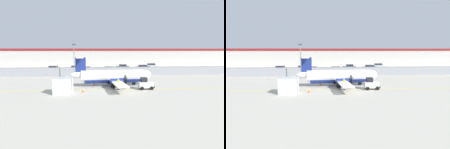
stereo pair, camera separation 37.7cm
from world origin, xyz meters
TOP-DOWN VIEW (x-y plane):
  - ground_plane at (0.00, 2.00)m, footprint 140.00×140.00m
  - perimeter_fence at (0.00, 18.00)m, footprint 98.00×0.10m
  - parking_lot_strip at (0.00, 29.50)m, footprint 98.00×17.00m
  - background_building at (0.00, 47.99)m, footprint 91.00×8.10m
  - commuter_airplane at (-0.42, 5.37)m, footprint 13.94×16.08m
  - baggage_tug at (4.14, 1.81)m, footprint 2.34×1.40m
  - ground_crew_worker at (-0.10, 1.73)m, footprint 0.55×0.41m
  - cargo_container at (-8.04, -0.29)m, footprint 2.63×2.28m
  - traffic_cone_near_left at (-5.32, 0.35)m, footprint 0.36×0.36m
  - traffic_cone_near_right at (0.99, 3.78)m, footprint 0.36×0.36m
  - traffic_cone_far_left at (-3.79, 5.47)m, footprint 0.36×0.36m
  - traffic_cone_far_right at (-0.82, 4.96)m, footprint 0.36×0.36m
  - parked_car_0 at (-14.86, 27.72)m, footprint 4.38×2.42m
  - parked_car_1 at (-9.08, 28.13)m, footprint 4.35×2.33m
  - parked_car_2 at (-5.82, 24.50)m, footprint 4.36×2.35m
  - parked_car_3 at (0.19, 24.20)m, footprint 4.30×2.20m
  - parked_car_4 at (4.69, 31.78)m, footprint 4.35×2.33m
  - parked_car_5 at (10.52, 29.39)m, footprint 4.37×2.37m
  - parked_car_6 at (14.74, 35.30)m, footprint 4.29×2.19m
  - apron_light_pole at (-7.90, 14.10)m, footprint 0.70×0.30m

SIDE VIEW (x-z plane):
  - ground_plane at x=0.00m, z-range 0.00..0.01m
  - parking_lot_strip at x=0.00m, z-range 0.00..0.12m
  - traffic_cone_near_left at x=-5.32m, z-range -0.01..0.63m
  - traffic_cone_near_right at x=0.99m, z-range -0.01..0.63m
  - traffic_cone_far_left at x=-3.79m, z-range -0.01..0.63m
  - traffic_cone_far_right at x=-0.82m, z-range -0.01..0.63m
  - baggage_tug at x=4.14m, z-range -0.08..1.80m
  - parked_car_0 at x=-14.86m, z-range 0.10..1.68m
  - parked_car_1 at x=-9.08m, z-range 0.10..1.68m
  - parked_car_2 at x=-5.82m, z-range 0.10..1.68m
  - parked_car_3 at x=0.19m, z-range 0.10..1.68m
  - parked_car_4 at x=4.69m, z-range 0.10..1.68m
  - parked_car_5 at x=10.52m, z-range 0.10..1.68m
  - parked_car_6 at x=14.74m, z-range 0.10..1.68m
  - ground_crew_worker at x=-0.10m, z-range 0.10..1.80m
  - cargo_container at x=-8.04m, z-range 0.00..2.20m
  - perimeter_fence at x=0.00m, z-range 0.07..2.17m
  - commuter_airplane at x=-0.42m, z-range -0.86..4.06m
  - background_building at x=0.00m, z-range 0.01..6.51m
  - apron_light_pole at x=-7.90m, z-range 0.67..7.94m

